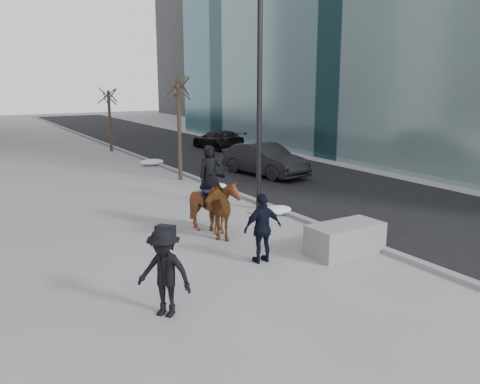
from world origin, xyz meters
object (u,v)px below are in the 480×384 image
planter (345,239)px  mounted_left (213,203)px  car_near (265,160)px  mounted_right (214,200)px

planter → mounted_left: (-2.24, 3.16, 0.58)m
planter → car_near: car_near is taller
mounted_left → planter: bearing=-54.7°
mounted_right → car_near: bearing=47.5°
car_near → mounted_right: mounted_right is taller
car_near → mounted_left: (-6.48, -7.13, 0.22)m
mounted_right → mounted_left: bearing=-124.0°
mounted_left → mounted_right: bearing=56.0°
car_near → mounted_right: bearing=-141.8°
mounted_left → mounted_right: (0.16, 0.24, 0.01)m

